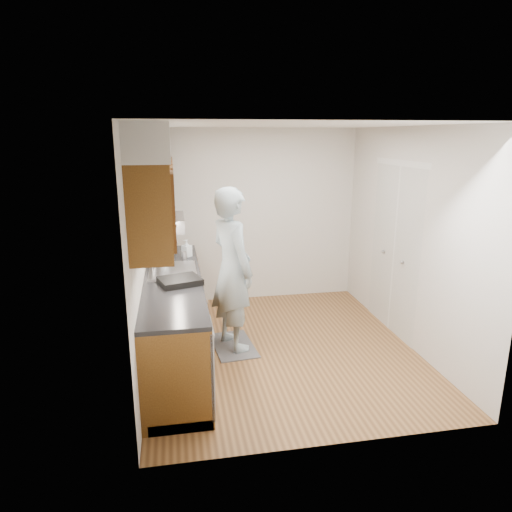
{
  "coord_description": "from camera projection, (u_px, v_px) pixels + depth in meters",
  "views": [
    {
      "loc": [
        -1.16,
        -4.73,
        2.41
      ],
      "look_at": [
        -0.25,
        0.25,
        1.05
      ],
      "focal_mm": 32.0,
      "sensor_mm": 36.0,
      "label": 1
    }
  ],
  "objects": [
    {
      "name": "floor",
      "position": [
        281.0,
        348.0,
        5.32
      ],
      "size": [
        3.5,
        3.5,
        0.0
      ],
      "primitive_type": "plane",
      "color": "brown",
      "rests_on": "ground"
    },
    {
      "name": "ceiling",
      "position": [
        284.0,
        125.0,
        4.67
      ],
      "size": [
        3.5,
        3.5,
        0.0
      ],
      "primitive_type": "plane",
      "rotation": [
        3.14,
        0.0,
        0.0
      ],
      "color": "white",
      "rests_on": "wall_left"
    },
    {
      "name": "wall_left",
      "position": [
        142.0,
        250.0,
        4.74
      ],
      "size": [
        0.02,
        3.5,
        2.5
      ],
      "primitive_type": "cube",
      "color": "silver",
      "rests_on": "floor"
    },
    {
      "name": "wall_right",
      "position": [
        409.0,
        238.0,
        5.26
      ],
      "size": [
        0.02,
        3.5,
        2.5
      ],
      "primitive_type": "cube",
      "color": "silver",
      "rests_on": "floor"
    },
    {
      "name": "wall_back",
      "position": [
        254.0,
        216.0,
        6.66
      ],
      "size": [
        3.0,
        0.02,
        2.5
      ],
      "primitive_type": "cube",
      "color": "silver",
      "rests_on": "floor"
    },
    {
      "name": "counter",
      "position": [
        175.0,
        316.0,
        4.98
      ],
      "size": [
        0.64,
        2.8,
        1.3
      ],
      "color": "brown",
      "rests_on": "floor"
    },
    {
      "name": "upper_cabinets",
      "position": [
        155.0,
        181.0,
        4.63
      ],
      "size": [
        0.47,
        2.8,
        1.21
      ],
      "color": "brown",
      "rests_on": "wall_left"
    },
    {
      "name": "closet_door",
      "position": [
        394.0,
        251.0,
        5.6
      ],
      "size": [
        0.02,
        1.22,
        2.05
      ],
      "primitive_type": "cube",
      "color": "silver",
      "rests_on": "wall_right"
    },
    {
      "name": "floor_mat",
      "position": [
        233.0,
        345.0,
        5.36
      ],
      "size": [
        0.53,
        0.81,
        0.01
      ],
      "primitive_type": "cube",
      "rotation": [
        0.0,
        0.0,
        0.1
      ],
      "color": "#5F5F61",
      "rests_on": "floor"
    },
    {
      "name": "person",
      "position": [
        232.0,
        259.0,
        5.09
      ],
      "size": [
        0.74,
        0.87,
        2.1
      ],
      "primitive_type": "imported",
      "rotation": [
        0.0,
        0.0,
        1.95
      ],
      "color": "#95ABB6",
      "rests_on": "floor_mat"
    },
    {
      "name": "soap_bottle_a",
      "position": [
        163.0,
        249.0,
        5.42
      ],
      "size": [
        0.13,
        0.13,
        0.29
      ],
      "primitive_type": "imported",
      "rotation": [
        0.0,
        0.0,
        -0.15
      ],
      "color": "white",
      "rests_on": "counter"
    },
    {
      "name": "soap_bottle_b",
      "position": [
        187.0,
        248.0,
        5.63
      ],
      "size": [
        0.14,
        0.14,
        0.22
      ],
      "primitive_type": "imported",
      "rotation": [
        0.0,
        0.0,
        -0.81
      ],
      "color": "white",
      "rests_on": "counter"
    },
    {
      "name": "soap_bottle_c",
      "position": [
        172.0,
        248.0,
        5.74
      ],
      "size": [
        0.17,
        0.17,
        0.16
      ],
      "primitive_type": "imported",
      "rotation": [
        0.0,
        0.0,
        0.93
      ],
      "color": "white",
      "rests_on": "counter"
    },
    {
      "name": "steel_can",
      "position": [
        184.0,
        256.0,
        5.48
      ],
      "size": [
        0.07,
        0.07,
        0.11
      ],
      "primitive_type": "cylinder",
      "rotation": [
        0.0,
        0.0,
        0.21
      ],
      "color": "#A5A5AA",
      "rests_on": "counter"
    },
    {
      "name": "dish_rack",
      "position": [
        180.0,
        281.0,
        4.62
      ],
      "size": [
        0.48,
        0.44,
        0.06
      ],
      "primitive_type": "cube",
      "rotation": [
        0.0,
        0.0,
        0.3
      ],
      "color": "black",
      "rests_on": "counter"
    }
  ]
}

